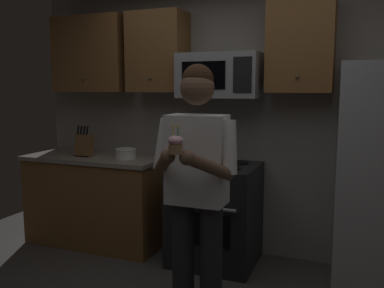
{
  "coord_description": "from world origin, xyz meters",
  "views": [
    {
      "loc": [
        1.01,
        -2.14,
        1.61
      ],
      "look_at": [
        0.04,
        0.32,
        1.25
      ],
      "focal_mm": 38.6,
      "sensor_mm": 36.0,
      "label": 1
    }
  ],
  "objects_px": {
    "oven_range": "(215,214)",
    "bowl_large_white": "(126,153)",
    "microwave": "(220,76)",
    "knife_block": "(84,145)",
    "person": "(196,183)",
    "cupcake": "(176,144)"
  },
  "relations": [
    {
      "from": "oven_range",
      "to": "bowl_large_white",
      "type": "relative_size",
      "value": 4.4
    },
    {
      "from": "oven_range",
      "to": "bowl_large_white",
      "type": "bearing_deg",
      "value": -179.47
    },
    {
      "from": "microwave",
      "to": "knife_block",
      "type": "distance_m",
      "value": 1.57
    },
    {
      "from": "bowl_large_white",
      "to": "knife_block",
      "type": "bearing_deg",
      "value": -177.47
    },
    {
      "from": "oven_range",
      "to": "person",
      "type": "xyz_separation_m",
      "value": [
        0.22,
        -1.05,
        0.53
      ]
    },
    {
      "from": "microwave",
      "to": "knife_block",
      "type": "xyz_separation_m",
      "value": [
        -1.4,
        -0.15,
        -0.69
      ]
    },
    {
      "from": "knife_block",
      "to": "cupcake",
      "type": "relative_size",
      "value": 1.84
    },
    {
      "from": "person",
      "to": "microwave",
      "type": "bearing_deg",
      "value": 100.65
    },
    {
      "from": "person",
      "to": "bowl_large_white",
      "type": "bearing_deg",
      "value": 137.76
    },
    {
      "from": "oven_range",
      "to": "person",
      "type": "distance_m",
      "value": 1.2
    },
    {
      "from": "oven_range",
      "to": "cupcake",
      "type": "xyz_separation_m",
      "value": [
        0.22,
        -1.38,
        0.83
      ]
    },
    {
      "from": "microwave",
      "to": "cupcake",
      "type": "height_order",
      "value": "microwave"
    },
    {
      "from": "knife_block",
      "to": "person",
      "type": "distance_m",
      "value": 1.92
    },
    {
      "from": "cupcake",
      "to": "microwave",
      "type": "bearing_deg",
      "value": 98.35
    },
    {
      "from": "knife_block",
      "to": "person",
      "type": "relative_size",
      "value": 0.18
    },
    {
      "from": "oven_range",
      "to": "cupcake",
      "type": "distance_m",
      "value": 1.63
    },
    {
      "from": "microwave",
      "to": "bowl_large_white",
      "type": "distance_m",
      "value": 1.2
    },
    {
      "from": "knife_block",
      "to": "person",
      "type": "height_order",
      "value": "person"
    },
    {
      "from": "knife_block",
      "to": "oven_range",
      "type": "bearing_deg",
      "value": 1.21
    },
    {
      "from": "microwave",
      "to": "oven_range",
      "type": "bearing_deg",
      "value": -90.02
    },
    {
      "from": "oven_range",
      "to": "bowl_large_white",
      "type": "height_order",
      "value": "bowl_large_white"
    },
    {
      "from": "microwave",
      "to": "cupcake",
      "type": "relative_size",
      "value": 4.26
    }
  ]
}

